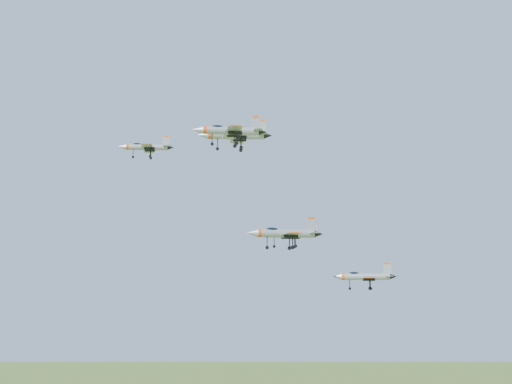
{
  "coord_description": "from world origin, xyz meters",
  "views": [
    {
      "loc": [
        -0.92,
        -123.1,
        106.18
      ],
      "look_at": [
        2.45,
        -1.7,
        122.19
      ],
      "focal_mm": 50.0,
      "sensor_mm": 36.0,
      "label": 1
    }
  ],
  "objects": [
    {
      "name": "jet_left_low",
      "position": [
        8.7,
        7.23,
        115.62
      ],
      "size": [
        12.37,
        10.16,
        3.31
      ],
      "rotation": [
        0.0,
        0.0,
        0.02
      ],
      "color": "#969BA1"
    },
    {
      "name": "jet_left_high",
      "position": [
        -1.4,
        -1.97,
        132.1
      ],
      "size": [
        13.06,
        10.73,
        3.5
      ],
      "rotation": [
        0.0,
        0.0,
        0.02
      ],
      "color": "#969BA1"
    },
    {
      "name": "jet_right_low",
      "position": [
        6.66,
        -9.68,
        114.52
      ],
      "size": [
        12.51,
        10.45,
        3.35
      ],
      "rotation": [
        0.0,
        0.0,
        0.15
      ],
      "color": "#969BA1"
    },
    {
      "name": "jet_right_high",
      "position": [
        -2.16,
        -16.12,
        129.76
      ],
      "size": [
        11.63,
        9.69,
        3.11
      ],
      "rotation": [
        0.0,
        0.0,
        0.13
      ],
      "color": "#969BA1"
    },
    {
      "name": "jet_trail",
      "position": [
        19.93,
        -6.55,
        107.69
      ],
      "size": [
        10.58,
        8.81,
        2.83
      ],
      "rotation": [
        0.0,
        0.0,
        -0.12
      ],
      "color": "#969BA1"
    },
    {
      "name": "jet_lead",
      "position": [
        -19.09,
        16.78,
        133.6
      ],
      "size": [
        11.11,
        9.16,
        2.97
      ],
      "rotation": [
        0.0,
        0.0,
        0.05
      ],
      "color": "#969BA1"
    }
  ]
}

